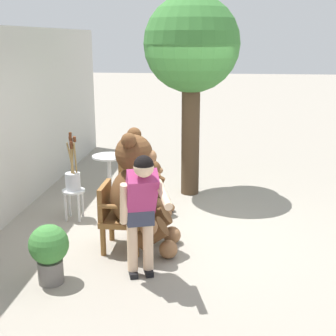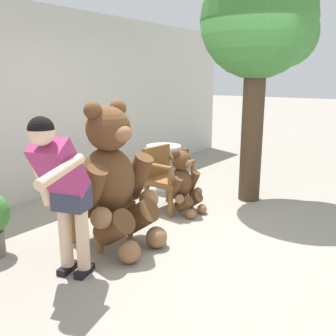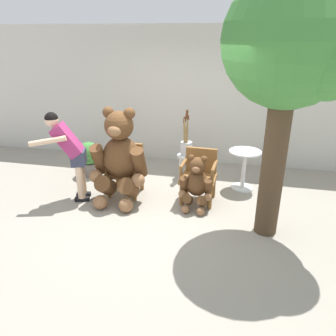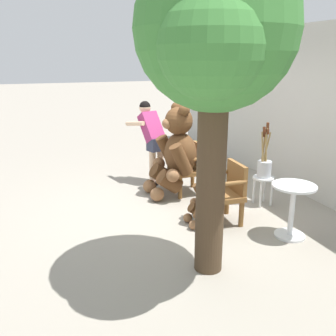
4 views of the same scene
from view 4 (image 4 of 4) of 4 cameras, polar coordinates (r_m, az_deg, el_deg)
The scene contains 12 objects.
ground_plane at distance 5.86m, azimuth 0.97°, elevation -6.32°, with size 60.00×60.00×0.00m, color gray.
back_wall at distance 6.70m, azimuth 20.83°, elevation 7.98°, with size 10.00×0.16×2.80m, color beige.
wooden_chair_left at distance 6.44m, azimuth 3.40°, elevation 0.18°, with size 0.56×0.52×0.86m.
wooden_chair_right at distance 5.36m, azimuth 8.73°, elevation -3.46°, with size 0.59×0.55×0.86m.
teddy_bear_large at distance 6.27m, azimuth 1.21°, elevation 2.59°, with size 0.93×0.87×1.56m.
teddy_bear_small at distance 5.25m, azimuth 5.90°, elevation -4.15°, with size 0.53×0.51×0.88m.
person_visitor at distance 6.90m, azimuth -2.46°, elevation 5.05°, with size 0.76×0.64×1.50m.
white_stool at distance 6.12m, azimuth 14.30°, elevation -2.28°, with size 0.34×0.34×0.46m.
brush_bucket at distance 6.03m, azimuth 14.47°, elevation 0.49°, with size 0.22×0.22×0.87m.
round_side_table at distance 5.11m, azimuth 18.43°, elevation -5.35°, with size 0.56×0.56×0.72m.
patio_tree at distance 3.67m, azimuth 7.19°, elevation 19.04°, with size 1.65×1.57×3.32m.
potted_plant at distance 7.52m, azimuth 4.50°, elevation 2.06°, with size 0.44×0.44×0.68m.
Camera 4 is at (5.04, -1.92, 2.29)m, focal length 40.00 mm.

